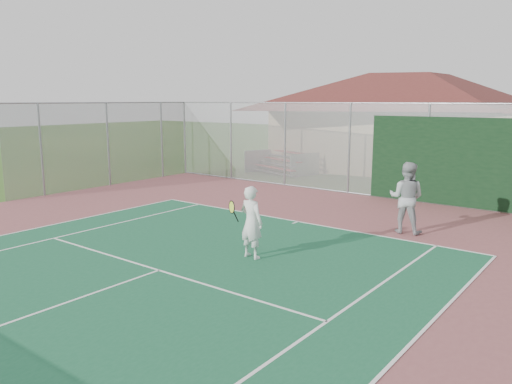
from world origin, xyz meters
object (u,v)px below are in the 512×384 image
player_grey_back (406,198)px  player_white_front (251,223)px  bleachers (281,162)px  clubhouse (408,112)px

player_grey_back → player_white_front: bearing=57.5°
bleachers → player_grey_back: 11.65m
clubhouse → player_white_front: size_ratio=8.91×
player_white_front → player_grey_back: size_ratio=0.86×
player_grey_back → clubhouse: bearing=-76.9°
bleachers → player_white_front: 13.58m
clubhouse → player_white_front: clubhouse is taller
clubhouse → bleachers: size_ratio=4.44×
bleachers → player_grey_back: bearing=-20.1°
bleachers → player_white_front: size_ratio=2.00×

